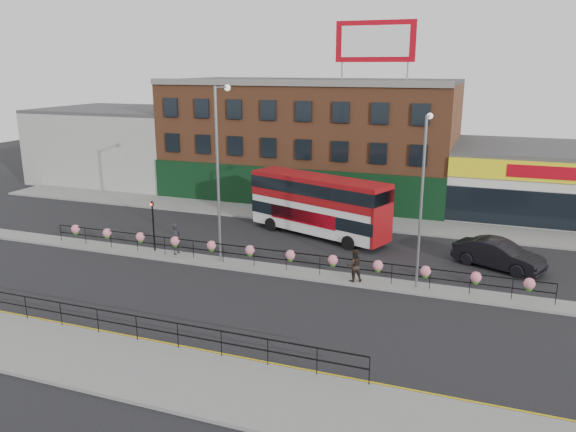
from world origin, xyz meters
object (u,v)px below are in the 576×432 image
(pedestrian_b, at_px, (354,265))
(lamp_column_west, at_px, (219,160))
(car, at_px, (498,254))
(pedestrian_a, at_px, (176,239))
(lamp_column_east, at_px, (423,188))
(double_decker_bus, at_px, (319,200))

(pedestrian_b, relative_size, lamp_column_west, 0.18)
(car, height_order, pedestrian_a, pedestrian_a)
(lamp_column_east, bearing_deg, double_decker_bus, 136.71)
(pedestrian_a, relative_size, pedestrian_b, 1.08)
(double_decker_bus, bearing_deg, pedestrian_b, -60.38)
(lamp_column_east, bearing_deg, pedestrian_b, -171.25)
(double_decker_bus, xyz_separation_m, lamp_column_east, (7.71, -7.27, 2.90))
(lamp_column_west, bearing_deg, car, 16.56)
(double_decker_bus, relative_size, car, 1.96)
(pedestrian_a, distance_m, pedestrian_b, 11.42)
(lamp_column_west, bearing_deg, pedestrian_a, 179.67)
(lamp_column_west, relative_size, lamp_column_east, 1.14)
(pedestrian_a, relative_size, lamp_column_west, 0.19)
(pedestrian_b, height_order, lamp_column_east, lamp_column_east)
(double_decker_bus, height_order, pedestrian_a, double_decker_bus)
(double_decker_bus, relative_size, pedestrian_a, 5.43)
(double_decker_bus, xyz_separation_m, pedestrian_a, (-6.98, -7.11, -1.45))
(pedestrian_a, height_order, lamp_column_east, lamp_column_east)
(double_decker_bus, height_order, lamp_column_west, lamp_column_west)
(double_decker_bus, bearing_deg, lamp_column_east, -43.29)
(double_decker_bus, height_order, pedestrian_b, double_decker_bus)
(lamp_column_east, bearing_deg, pedestrian_a, 179.38)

